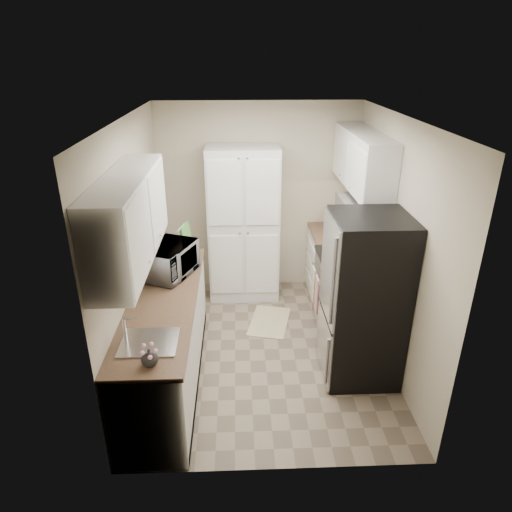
{
  "coord_description": "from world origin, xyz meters",
  "views": [
    {
      "loc": [
        -0.26,
        -4.21,
        3.05
      ],
      "look_at": [
        -0.09,
        0.15,
        1.08
      ],
      "focal_mm": 32.0,
      "sensor_mm": 36.0,
      "label": 1
    }
  ],
  "objects": [
    {
      "name": "wine_bottle",
      "position": [
        -1.14,
        0.43,
        1.08
      ],
      "size": [
        0.08,
        0.08,
        0.32
      ],
      "primitive_type": "cylinder",
      "color": "black",
      "rests_on": "countertop_left"
    },
    {
      "name": "electric_range",
      "position": [
        0.97,
        0.39,
        0.48
      ],
      "size": [
        0.71,
        0.78,
        1.13
      ],
      "color": "#B7B7BC",
      "rests_on": "ground"
    },
    {
      "name": "base_cabinet_left",
      "position": [
        -0.99,
        -0.43,
        0.44
      ],
      "size": [
        0.6,
        2.3,
        0.88
      ],
      "primitive_type": "cube",
      "color": "silver",
      "rests_on": "ground"
    },
    {
      "name": "flower_vase",
      "position": [
        -0.94,
        -1.43,
        0.99
      ],
      "size": [
        0.15,
        0.15,
        0.13
      ],
      "primitive_type": "imported",
      "rotation": [
        0.0,
        0.0,
        0.26
      ],
      "color": "silver",
      "rests_on": "countertop_left"
    },
    {
      "name": "kitchen_mat",
      "position": [
        0.1,
        0.56,
        0.01
      ],
      "size": [
        0.59,
        0.79,
        0.01
      ],
      "primitive_type": "cube",
      "rotation": [
        0.0,
        0.0,
        -0.23
      ],
      "color": "#C7BC88",
      "rests_on": "ground"
    },
    {
      "name": "pantry_cabinet",
      "position": [
        -0.2,
        1.32,
        1.0
      ],
      "size": [
        0.9,
        0.55,
        2.0
      ],
      "primitive_type": "cube",
      "color": "silver",
      "rests_on": "ground"
    },
    {
      "name": "fruit_basket",
      "position": [
        1.09,
        1.14,
        1.21
      ],
      "size": [
        0.32,
        0.32,
        0.1
      ],
      "primitive_type": null,
      "rotation": [
        0.0,
        0.0,
        -0.39
      ],
      "color": "#FF9800",
      "rests_on": "toaster_oven"
    },
    {
      "name": "ground",
      "position": [
        0.0,
        0.0,
        0.0
      ],
      "size": [
        3.2,
        3.2,
        0.0
      ],
      "primitive_type": "plane",
      "color": "#7A6B56",
      "rests_on": "ground"
    },
    {
      "name": "cutting_board",
      "position": [
        -0.86,
        0.67,
        1.08
      ],
      "size": [
        0.07,
        0.26,
        0.33
      ],
      "primitive_type": "cube",
      "rotation": [
        0.0,
        0.0,
        -0.2
      ],
      "color": "#4F9C3B",
      "rests_on": "countertop_left"
    },
    {
      "name": "countertop_right",
      "position": [
        0.99,
        1.19,
        0.9
      ],
      "size": [
        0.63,
        0.83,
        0.04
      ],
      "primitive_type": "cube",
      "color": "brown",
      "rests_on": "base_cabinet_right"
    },
    {
      "name": "countertop_left",
      "position": [
        -0.99,
        -0.43,
        0.9
      ],
      "size": [
        0.63,
        2.33,
        0.04
      ],
      "primitive_type": "cube",
      "color": "brown",
      "rests_on": "base_cabinet_left"
    },
    {
      "name": "refrigerator",
      "position": [
        0.94,
        -0.41,
        0.85
      ],
      "size": [
        0.7,
        0.72,
        1.7
      ],
      "primitive_type": "cube",
      "color": "#B7B7BC",
      "rests_on": "ground"
    },
    {
      "name": "base_cabinet_right",
      "position": [
        0.99,
        1.19,
        0.44
      ],
      "size": [
        0.6,
        0.8,
        0.88
      ],
      "primitive_type": "cube",
      "color": "silver",
      "rests_on": "ground"
    },
    {
      "name": "room_shell",
      "position": [
        -0.02,
        -0.01,
        1.63
      ],
      "size": [
        2.64,
        3.24,
        2.52
      ],
      "color": "beige",
      "rests_on": "ground"
    },
    {
      "name": "microwave",
      "position": [
        -0.98,
        0.07,
        1.08
      ],
      "size": [
        0.6,
        0.7,
        0.33
      ],
      "primitive_type": "imported",
      "rotation": [
        0.0,
        0.0,
        1.18
      ],
      "color": "silver",
      "rests_on": "countertop_left"
    },
    {
      "name": "toaster_oven",
      "position": [
        1.07,
        1.17,
        1.04
      ],
      "size": [
        0.38,
        0.45,
        0.24
      ],
      "primitive_type": "cube",
      "rotation": [
        0.0,
        0.0,
        -0.13
      ],
      "color": "#AAAAAF",
      "rests_on": "countertop_right"
    }
  ]
}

